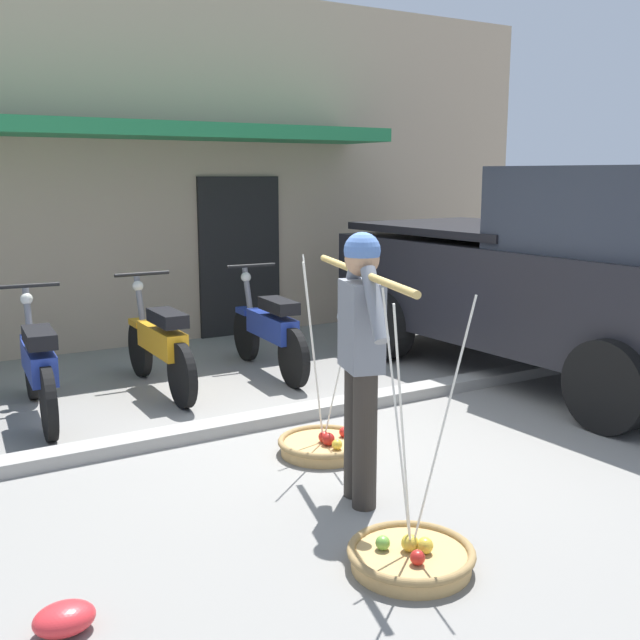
{
  "coord_description": "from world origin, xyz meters",
  "views": [
    {
      "loc": [
        -3.02,
        -4.67,
        2.03
      ],
      "look_at": [
        0.17,
        0.6,
        0.85
      ],
      "focal_mm": 42.88,
      "sensor_mm": 36.0,
      "label": 1
    }
  ],
  "objects": [
    {
      "name": "ground_plane",
      "position": [
        0.0,
        0.0,
        0.0
      ],
      "size": [
        90.0,
        90.0,
        0.0
      ],
      "primitive_type": "plane",
      "color": "gray"
    },
    {
      "name": "sidewalk_curb",
      "position": [
        0.0,
        0.7,
        0.05
      ],
      "size": [
        20.0,
        0.24,
        0.1
      ],
      "primitive_type": "cube",
      "color": "gray",
      "rests_on": "ground"
    },
    {
      "name": "fruit_vendor",
      "position": [
        -0.47,
        -0.94,
        0.98
      ],
      "size": [
        0.52,
        1.68,
        1.7
      ],
      "color": "#2D2823",
      "rests_on": "ground"
    },
    {
      "name": "fruit_basket_left_side",
      "position": [
        -0.23,
        -0.11,
        0.07
      ],
      "size": [
        0.67,
        0.67,
        1.45
      ],
      "color": "tan",
      "rests_on": "ground"
    },
    {
      "name": "fruit_basket_right_side",
      "position": [
        -0.71,
        -1.77,
        0.07
      ],
      "size": [
        0.67,
        0.67,
        1.45
      ],
      "color": "tan",
      "rests_on": "ground"
    },
    {
      "name": "motorcycle_second_in_row",
      "position": [
        -1.84,
        1.83,
        0.45
      ],
      "size": [
        0.54,
        1.82,
        1.09
      ],
      "color": "black",
      "rests_on": "ground"
    },
    {
      "name": "motorcycle_third_in_row",
      "position": [
        -0.69,
        2.09,
        0.45
      ],
      "size": [
        0.54,
        1.82,
        1.09
      ],
      "color": "black",
      "rests_on": "ground"
    },
    {
      "name": "motorcycle_end_of_row",
      "position": [
        0.49,
        2.15,
        0.45
      ],
      "size": [
        0.54,
        1.82,
        1.09
      ],
      "color": "black",
      "rests_on": "ground"
    },
    {
      "name": "parked_truck",
      "position": [
        2.87,
        0.48,
        1.03
      ],
      "size": [
        2.28,
        4.77,
        2.1
      ],
      "color": "black",
      "rests_on": "ground"
    },
    {
      "name": "storefront_building",
      "position": [
        -0.86,
        6.62,
        2.1
      ],
      "size": [
        13.0,
        6.0,
        4.2
      ],
      "color": "tan",
      "rests_on": "ground"
    },
    {
      "name": "plastic_litter_bag",
      "position": [
        -2.4,
        -1.42,
        0.07
      ],
      "size": [
        0.28,
        0.22,
        0.14
      ],
      "primitive_type": "ellipsoid",
      "color": "red",
      "rests_on": "ground"
    }
  ]
}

